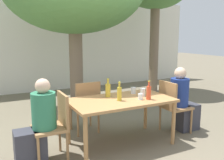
# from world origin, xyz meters

# --- Properties ---
(ground_plane) EXTENTS (30.00, 30.00, 0.00)m
(ground_plane) POSITION_xyz_m (0.00, 0.00, 0.00)
(ground_plane) COLOR #706651
(cafe_building_wall) EXTENTS (10.00, 0.08, 2.80)m
(cafe_building_wall) POSITION_xyz_m (0.00, 4.40, 1.40)
(cafe_building_wall) COLOR white
(cafe_building_wall) RESTS_ON ground_plane
(dining_table_front) EXTENTS (1.58, 0.88, 0.73)m
(dining_table_front) POSITION_xyz_m (0.00, 0.00, 0.66)
(dining_table_front) COLOR #B27F4C
(dining_table_front) RESTS_ON ground_plane
(patio_chair_0) EXTENTS (0.44, 0.44, 0.92)m
(patio_chair_0) POSITION_xyz_m (-1.02, 0.00, 0.53)
(patio_chair_0) COLOR #A87A4C
(patio_chair_0) RESTS_ON ground_plane
(patio_chair_1) EXTENTS (0.44, 0.44, 0.92)m
(patio_chair_1) POSITION_xyz_m (1.02, 0.00, 0.53)
(patio_chair_1) COLOR #A87A4C
(patio_chair_1) RESTS_ON ground_plane
(patio_chair_2) EXTENTS (0.44, 0.44, 0.92)m
(patio_chair_2) POSITION_xyz_m (-0.32, 0.67, 0.53)
(patio_chair_2) COLOR #A87A4C
(patio_chair_2) RESTS_ON ground_plane
(person_seated_0) EXTENTS (0.56, 0.32, 1.15)m
(person_seated_0) POSITION_xyz_m (-1.27, -0.00, 0.51)
(person_seated_0) COLOR #383842
(person_seated_0) RESTS_ON ground_plane
(person_seated_1) EXTENTS (0.56, 0.32, 1.16)m
(person_seated_1) POSITION_xyz_m (1.27, -0.00, 0.51)
(person_seated_1) COLOR #383842
(person_seated_1) RESTS_ON ground_plane
(soda_bottle_0) EXTENTS (0.07, 0.07, 0.29)m
(soda_bottle_0) POSITION_xyz_m (0.37, -0.21, 0.84)
(soda_bottle_0) COLOR #DB4C2D
(soda_bottle_0) RESTS_ON dining_table_front
(oil_cruet_1) EXTENTS (0.07, 0.07, 0.29)m
(oil_cruet_1) POSITION_xyz_m (-0.06, -0.07, 0.84)
(oil_cruet_1) COLOR gold
(oil_cruet_1) RESTS_ON dining_table_front
(oil_cruet_2) EXTENTS (0.08, 0.08, 0.29)m
(oil_cruet_2) POSITION_xyz_m (-0.11, 0.22, 0.85)
(oil_cruet_2) COLOR gold
(oil_cruet_2) RESTS_ON dining_table_front
(drinking_glass_0) EXTENTS (0.08, 0.08, 0.09)m
(drinking_glass_0) POSITION_xyz_m (0.25, -0.16, 0.78)
(drinking_glass_0) COLOR white
(drinking_glass_0) RESTS_ON dining_table_front
(drinking_glass_1) EXTENTS (0.08, 0.08, 0.13)m
(drinking_glass_1) POSITION_xyz_m (0.40, 0.00, 0.80)
(drinking_glass_1) COLOR silver
(drinking_glass_1) RESTS_ON dining_table_front
(drinking_glass_2) EXTENTS (0.08, 0.08, 0.11)m
(drinking_glass_2) POSITION_xyz_m (0.36, 0.23, 0.79)
(drinking_glass_2) COLOR white
(drinking_glass_2) RESTS_ON dining_table_front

